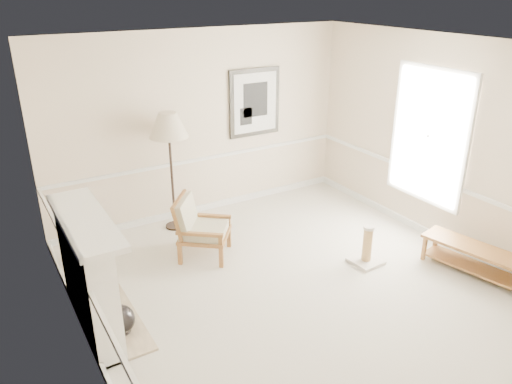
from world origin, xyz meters
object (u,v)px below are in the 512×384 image
bench (474,256)px  floor_vase (120,320)px  armchair (197,225)px  scratching_post (367,252)px  floor_lamp (169,128)px

bench → floor_vase: bearing=165.2°
armchair → scratching_post: bearing=-87.9°
floor_lamp → bench: floor_lamp is taller
bench → scratching_post: 1.36m
bench → scratching_post: bearing=138.6°
floor_vase → bench: size_ratio=0.67×
floor_vase → armchair: 1.84m
floor_lamp → bench: bearing=-48.8°
scratching_post → floor_vase: bearing=175.9°
bench → armchair: bearing=141.8°
floor_vase → armchair: (1.43, 1.12, 0.28)m
floor_lamp → scratching_post: (1.81, -2.33, -1.40)m
armchair → bench: bearing=-89.8°
floor_lamp → floor_vase: bearing=-125.3°
floor_lamp → bench: size_ratio=1.30×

